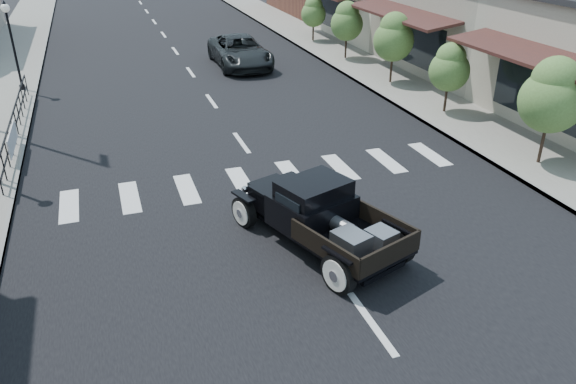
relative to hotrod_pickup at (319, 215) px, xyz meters
name	(u,v)px	position (x,y,z in m)	size (l,w,h in m)	color
ground	(315,246)	(-0.09, -0.01, -0.83)	(120.00, 120.00, 0.00)	black
road	(198,83)	(-0.09, 14.99, -0.82)	(14.00, 80.00, 0.02)	black
road_markings	(222,116)	(-0.09, 9.99, -0.83)	(12.00, 60.00, 0.06)	silver
sidewalk_right	(364,67)	(8.41, 14.99, -0.75)	(3.00, 80.00, 0.15)	gray
storefront_mid	(503,22)	(14.91, 12.99, 1.42)	(10.00, 9.00, 4.50)	#A19887
railing	(16,121)	(-7.39, 9.99, -0.18)	(0.08, 10.00, 1.00)	black
banner	(14,146)	(-7.31, 7.99, -0.38)	(0.04, 2.20, 0.60)	silver
lamp_post_c	(13,46)	(-7.69, 15.99, 1.19)	(0.36, 0.36, 3.74)	black
small_tree_a	(549,113)	(8.21, 2.09, 0.91)	(1.91, 1.91, 3.18)	#4D7234
small_tree_b	(448,79)	(8.21, 7.36, 0.60)	(1.54, 1.54, 2.56)	#4D7234
small_tree_c	(393,49)	(8.21, 11.81, 0.82)	(1.80, 1.80, 3.00)	#4D7234
small_tree_d	(346,31)	(8.21, 16.84, 0.73)	(1.68, 1.68, 2.81)	#4D7234
small_tree_e	(313,19)	(8.21, 21.65, 0.55)	(1.47, 1.47, 2.45)	#4D7234
hotrod_pickup	(319,215)	(0.00, 0.00, 0.00)	(2.23, 4.77, 1.65)	black
second_car	(240,52)	(2.58, 17.42, -0.07)	(2.51, 5.43, 1.51)	black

